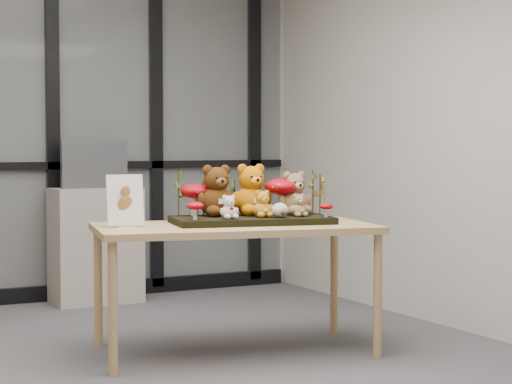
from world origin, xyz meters
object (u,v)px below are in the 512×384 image
display_table (234,236)px  diorama_tray (252,220)px  bear_beige_small (299,204)px  mushroom_front_right (326,209)px  bear_pooh_yellow (251,187)px  bear_tan_back (294,191)px  plush_cream_hedgehog (280,209)px  cabinet (96,245)px  sign_holder (125,203)px  bear_white_bow (229,206)px  mushroom_back_left (195,198)px  bear_small_yellow (262,202)px  monitor (94,164)px  bear_brown_medium (216,188)px  mushroom_front_left (195,210)px  mushroom_back_right (282,195)px

display_table → diorama_tray: size_ratio=1.88×
bear_beige_small → mushroom_front_right: 0.17m
bear_pooh_yellow → mushroom_front_right: 0.49m
bear_tan_back → bear_beige_small: bearing=-99.3°
bear_beige_small → plush_cream_hedgehog: (-0.13, -0.01, -0.03)m
cabinet → sign_holder: bearing=-102.7°
display_table → bear_white_bow: 0.21m
bear_tan_back → mushroom_back_left: (-0.57, 0.20, -0.04)m
mushroom_front_right → bear_small_yellow: bearing=156.8°
bear_beige_small → mushroom_back_left: mushroom_back_left is taller
bear_tan_back → monitor: monitor is taller
bear_pooh_yellow → bear_tan_back: size_ratio=1.18×
bear_beige_small → mushroom_front_right: bearing=-23.0°
display_table → bear_brown_medium: (-0.04, 0.17, 0.27)m
mushroom_front_left → sign_holder: bearing=154.4°
bear_white_bow → mushroom_back_left: 0.33m
mushroom_front_right → bear_tan_back: bearing=105.7°
bear_brown_medium → bear_small_yellow: (0.19, -0.22, -0.08)m
diorama_tray → bear_pooh_yellow: size_ratio=2.71×
bear_white_bow → monitor: 2.13m
bear_pooh_yellow → bear_brown_medium: bear_pooh_yellow is taller
sign_holder → cabinet: bearing=83.1°
sign_holder → diorama_tray: bearing=-2.7°
diorama_tray → sign_holder: sign_holder is taller
bear_brown_medium → bear_tan_back: bear_brown_medium is taller
plush_cream_hedgehog → sign_holder: (-0.85, 0.26, 0.05)m
bear_small_yellow → bear_white_bow: bear_small_yellow is taller
mushroom_back_left → bear_beige_small: bearing=-35.0°
diorama_tray → bear_white_bow: bearing=-141.6°
monitor → diorama_tray: bearing=-81.0°
sign_holder → bear_white_bow: bearing=-15.3°
display_table → mushroom_back_left: bearing=131.1°
plush_cream_hedgehog → mushroom_back_left: (-0.38, 0.37, 0.06)m
bear_small_yellow → display_table: bearing=173.6°
bear_tan_back → mushroom_front_left: 0.70m
mushroom_back_right → diorama_tray: bearing=-166.7°
sign_holder → mushroom_back_right: bearing=2.6°
diorama_tray → monitor: 2.06m
mushroom_back_right → mushroom_front_left: 0.64m
diorama_tray → mushroom_front_left: mushroom_front_left is taller
mushroom_front_left → mushroom_front_right: 0.78m
bear_tan_back → sign_holder: size_ratio=0.97×
mushroom_front_right → sign_holder: 1.17m
display_table → sign_holder: sign_holder is taller
display_table → bear_tan_back: bear_tan_back is taller
display_table → bear_white_bow: bearing=-124.7°
bear_pooh_yellow → monitor: bearing=112.5°
bear_pooh_yellow → bear_beige_small: (0.19, -0.25, -0.09)m
cabinet → mushroom_back_left: bearing=-88.5°
diorama_tray → cabinet: cabinet is taller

